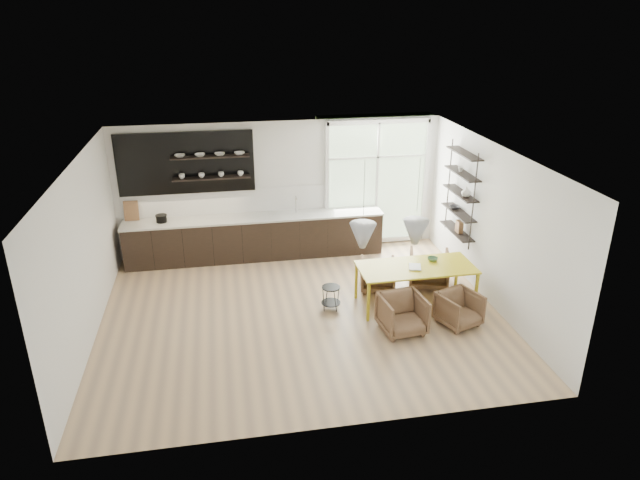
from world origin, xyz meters
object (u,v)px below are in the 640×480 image
Objects in this scene: armchair_front_right at (459,309)px; armchair_back_left at (378,274)px; armchair_front_left at (402,314)px; wire_stool at (331,295)px; armchair_back_right at (429,269)px; dining_table at (416,269)px.

armchair_back_left is at bearing 102.42° from armchair_front_right.
wire_stool is (-1.03, 0.97, -0.04)m from armchair_front_left.
armchair_front_right is 2.26m from wire_stool.
armchair_back_left is 0.92× the size of armchair_front_left.
armchair_back_right is 1.53m from armchair_front_right.
armchair_front_left is at bearing 102.00° from armchair_back_left.
armchair_front_left is at bearing 161.63° from armchair_front_right.
armchair_back_right reaches higher than armchair_front_right.
dining_table is at bearing 101.12° from armchair_front_right.
armchair_front_right is at bearing 135.78° from armchair_back_left.
armchair_back_right reaches higher than armchair_front_left.
wire_stool is (-2.06, 0.93, -0.01)m from armchair_front_right.
dining_table is 1.06m from armchair_front_right.
wire_stool is at bearing 33.85° from armchair_back_right.
armchair_front_left reaches higher than wire_stool.
armchair_back_left is 1.22m from wire_stool.
dining_table is at bearing 70.77° from armchair_back_right.
armchair_front_right is at bearing -24.31° from wire_stool.
armchair_front_right is (1.03, 0.04, -0.03)m from armchair_front_left.
dining_table reaches higher than armchair_front_left.
armchair_back_right is at bearing 49.99° from armchair_front_left.
wire_stool is at bearing 43.56° from armchair_back_left.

